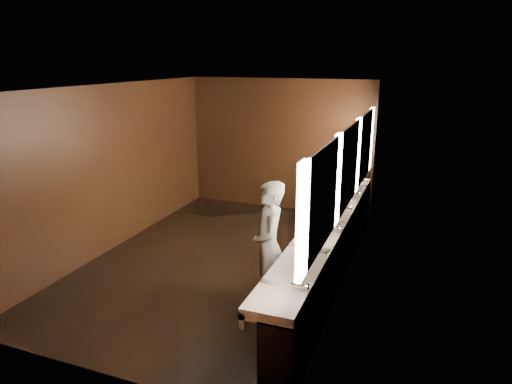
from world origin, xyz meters
TOP-DOWN VIEW (x-y plane):
  - floor at (0.00, 0.00)m, footprint 6.00×6.00m
  - ceiling at (0.00, 0.00)m, footprint 4.00×6.00m
  - wall_back at (0.00, 3.00)m, footprint 4.00×0.02m
  - wall_front at (0.00, -3.00)m, footprint 4.00×0.02m
  - wall_left at (-2.00, 0.00)m, footprint 0.02×6.00m
  - wall_right at (2.00, 0.00)m, footprint 0.02×6.00m
  - sink_counter at (1.79, 0.00)m, footprint 0.55×5.40m
  - mirror_band at (1.98, -0.00)m, footprint 0.06×5.03m
  - person at (1.19, -1.08)m, footprint 0.63×0.74m
  - trash_bin at (1.58, -1.51)m, footprint 0.42×0.42m

SIDE VIEW (x-z plane):
  - floor at x=0.00m, z-range 0.00..0.00m
  - trash_bin at x=1.58m, z-range 0.00..0.51m
  - sink_counter at x=1.79m, z-range -0.01..1.00m
  - person at x=1.19m, z-range 0.00..1.73m
  - wall_back at x=0.00m, z-range 0.00..2.80m
  - wall_front at x=0.00m, z-range 0.00..2.80m
  - wall_left at x=-2.00m, z-range 0.00..2.80m
  - wall_right at x=2.00m, z-range 0.00..2.80m
  - mirror_band at x=1.98m, z-range 1.17..2.32m
  - ceiling at x=0.00m, z-range 2.79..2.81m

